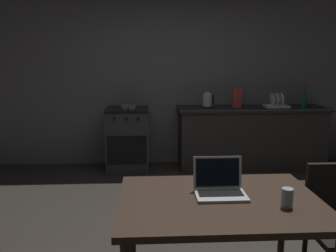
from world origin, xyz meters
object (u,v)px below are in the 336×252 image
Objects in this scene: electric_kettle at (207,100)px; frying_pan at (129,107)px; stove_oven at (128,139)px; dish_rack at (276,104)px; laptop at (220,187)px; dining_table at (220,210)px; bottle at (304,98)px; cereal_box at (237,98)px; drinking_glass at (287,198)px.

electric_kettle is 0.57× the size of frying_pan.
dish_rack is (2.17, 0.00, 0.50)m from stove_oven.
laptop reaches higher than frying_pan.
dining_table is 3.10m from frying_pan.
bottle is (1.40, -0.05, 0.03)m from electric_kettle.
dish_rack is (1.43, 3.04, 0.26)m from dining_table.
cereal_box is (0.83, 2.98, 0.24)m from laptop.
cereal_box is at bearing 81.49° from drinking_glass.
stove_oven is 1.69m from cereal_box.
electric_kettle reaches higher than drinking_glass.
cereal_box reaches higher than laptop.
bottle is 3.46m from drinking_glass.
bottle is 0.97m from cereal_box.
drinking_glass is 0.42× the size of cereal_box.
electric_kettle is 1.13m from frying_pan.
cereal_box is at bearing 74.53° from dining_table.
dining_table is at bearing -97.71° from electric_kettle.
bottle is (2.55, -0.05, 0.59)m from stove_oven.
laptop is (0.75, -2.96, 0.35)m from stove_oven.
dining_table is at bearing 158.10° from drinking_glass.
cereal_box is at bearing 178.03° from dish_rack.
frying_pan is at bearing 110.49° from laptop.
dish_rack is at bearing 0.81° from frying_pan.
dining_table is 5.63× the size of electric_kettle.
laptop is at bearing -121.73° from bottle.
stove_oven is 0.48m from frying_pan.
cereal_box is (1.59, 0.02, 0.59)m from stove_oven.
cereal_box is 0.59m from dish_rack.
cereal_box is (0.44, 0.02, 0.03)m from electric_kettle.
dish_rack is (1.06, 3.19, 0.13)m from drinking_glass.
frying_pan is 1.15× the size of dish_rack.
electric_kettle is 1.92× the size of drinking_glass.
dining_table is at bearing -92.71° from laptop.
dish_rack is (0.58, -0.02, -0.09)m from cereal_box.
electric_kettle is (0.41, 3.04, 0.32)m from dining_table.
drinking_glass is 3.36m from dish_rack.
frying_pan reaches higher than stove_oven.
dining_table is 3.19m from cereal_box.
laptop is 1.10× the size of bottle.
dining_table is 10.81× the size of drinking_glass.
electric_kettle is 0.66× the size of dish_rack.
electric_kettle is at bearing 0.12° from stove_oven.
frying_pan is at bearing 108.97° from drinking_glass.
laptop is at bearing -105.63° from cereal_box.
electric_kettle reaches higher than stove_oven.
laptop is at bearing -76.02° from frying_pan.
frying_pan is (0.02, -0.03, 0.48)m from stove_oven.
cereal_box is (1.57, 0.05, 0.11)m from frying_pan.
dining_table is 0.42m from drinking_glass.
dish_rack reaches higher than drinking_glass.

